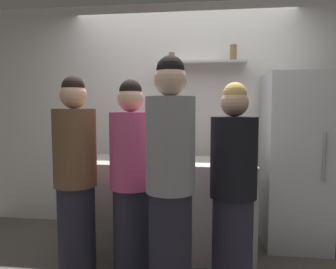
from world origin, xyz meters
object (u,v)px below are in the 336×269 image
at_px(person_blonde, 233,193).
at_px(person_grey_hoodie, 170,185).
at_px(person_brown_jacket, 76,181).
at_px(person_pink_top, 131,183).
at_px(baking_pan, 161,156).
at_px(water_bottle_plastic, 90,149).
at_px(wine_bottle_amber_glass, 136,145).
at_px(refrigerator, 295,160).
at_px(wine_bottle_green_glass, 235,146).
at_px(utensil_holder, 121,152).

distance_m(person_blonde, person_grey_hoodie, 0.49).
distance_m(person_brown_jacket, person_pink_top, 0.45).
bearing_deg(baking_pan, water_bottle_plastic, -165.12).
bearing_deg(person_blonde, wine_bottle_amber_glass, 32.96).
height_order(water_bottle_plastic, person_grey_hoodie, person_grey_hoodie).
bearing_deg(wine_bottle_amber_glass, refrigerator, 4.58).
relative_size(wine_bottle_green_glass, person_brown_jacket, 0.19).
relative_size(wine_bottle_amber_glass, person_blonde, 0.20).
bearing_deg(refrigerator, person_grey_hoodie, -134.15).
height_order(wine_bottle_green_glass, person_pink_top, person_pink_top).
xyz_separation_m(water_bottle_plastic, person_pink_top, (0.53, -0.48, -0.21)).
xyz_separation_m(baking_pan, water_bottle_plastic, (-0.67, -0.18, 0.09)).
bearing_deg(person_blonde, person_grey_hoodie, 99.04).
bearing_deg(person_pink_top, water_bottle_plastic, -12.53).
distance_m(utensil_holder, wine_bottle_amber_glass, 0.17).
bearing_deg(person_blonde, utensil_holder, 37.89).
bearing_deg(person_blonde, baking_pan, 25.88).
xyz_separation_m(refrigerator, person_pink_top, (-1.49, -0.88, -0.07)).
height_order(refrigerator, baking_pan, refrigerator).
xyz_separation_m(wine_bottle_amber_glass, person_brown_jacket, (-0.32, -0.79, -0.20)).
bearing_deg(refrigerator, person_brown_jacket, -154.59).
bearing_deg(water_bottle_plastic, wine_bottle_green_glass, 11.57).
bearing_deg(utensil_holder, wine_bottle_green_glass, 1.83).
distance_m(wine_bottle_amber_glass, person_grey_hoodie, 1.16).
bearing_deg(utensil_holder, person_blonde, -37.76).
relative_size(refrigerator, person_brown_jacket, 1.06).
xyz_separation_m(person_grey_hoodie, person_pink_top, (-0.35, 0.30, -0.07)).
distance_m(person_blonde, person_brown_jacket, 1.24).
bearing_deg(wine_bottle_green_glass, refrigerator, 10.24).
relative_size(utensil_holder, wine_bottle_amber_glass, 0.68).
bearing_deg(person_brown_jacket, wine_bottle_amber_glass, 56.63).
height_order(refrigerator, person_grey_hoodie, person_grey_hoodie).
height_order(utensil_holder, person_pink_top, person_pink_top).
distance_m(wine_bottle_green_glass, water_bottle_plastic, 1.43).
bearing_deg(person_pink_top, baking_pan, -72.79).
bearing_deg(person_brown_jacket, baking_pan, 38.19).
distance_m(utensil_holder, person_brown_jacket, 0.80).
relative_size(wine_bottle_green_glass, water_bottle_plastic, 1.29).
bearing_deg(water_bottle_plastic, utensil_holder, 46.13).
bearing_deg(refrigerator, utensil_holder, -175.26).
distance_m(person_blonde, person_pink_top, 0.80).
bearing_deg(person_pink_top, person_brown_jacket, 35.36).
bearing_deg(person_pink_top, person_blonde, -157.74).
bearing_deg(person_brown_jacket, person_pink_top, -5.89).
bearing_deg(baking_pan, wine_bottle_green_glass, 8.46).
bearing_deg(refrigerator, wine_bottle_green_glass, -169.76).
bearing_deg(water_bottle_plastic, person_blonde, -23.89).
distance_m(utensil_holder, water_bottle_plastic, 0.35).
bearing_deg(utensil_holder, person_grey_hoodie, -58.29).
xyz_separation_m(wine_bottle_amber_glass, person_grey_hoodie, (0.48, -1.04, -0.15)).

